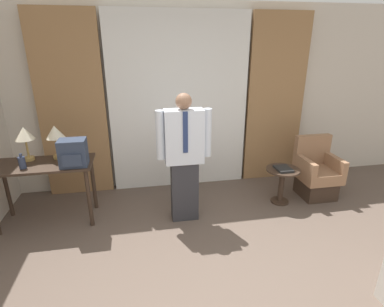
{
  "coord_description": "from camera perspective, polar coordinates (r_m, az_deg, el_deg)",
  "views": [
    {
      "loc": [
        -0.62,
        -1.51,
        2.15
      ],
      "look_at": [
        -0.03,
        1.68,
        0.94
      ],
      "focal_mm": 28.0,
      "sensor_mm": 36.0,
      "label": 1
    }
  ],
  "objects": [
    {
      "name": "backpack",
      "position": [
        3.74,
        -21.7,
        0.08
      ],
      "size": [
        0.31,
        0.25,
        0.32
      ],
      "color": "#2D384C",
      "rests_on": "desk"
    },
    {
      "name": "bottle_by_lamp",
      "position": [
        3.94,
        -29.64,
        -1.48
      ],
      "size": [
        0.08,
        0.08,
        0.18
      ],
      "color": "#2D3851",
      "rests_on": "desk"
    },
    {
      "name": "armchair",
      "position": [
        4.76,
        22.56,
        -3.64
      ],
      "size": [
        0.54,
        0.55,
        0.88
      ],
      "color": "#38281E",
      "rests_on": "ground_plane"
    },
    {
      "name": "curtain_sheer_center",
      "position": [
        4.48,
        -2.37,
        9.33
      ],
      "size": [
        2.04,
        0.06,
        2.58
      ],
      "color": "white",
      "rests_on": "ground_plane"
    },
    {
      "name": "side_table",
      "position": [
        4.38,
        16.75,
        -4.8
      ],
      "size": [
        0.46,
        0.46,
        0.51
      ],
      "color": "#38281E",
      "rests_on": "ground_plane"
    },
    {
      "name": "person",
      "position": [
        3.61,
        -1.5,
        -0.29
      ],
      "size": [
        0.66,
        0.22,
        1.62
      ],
      "color": "#2D2D33",
      "rests_on": "ground_plane"
    },
    {
      "name": "curtain_drape_right",
      "position": [
        4.92,
        15.6,
        9.62
      ],
      "size": [
        0.91,
        0.06,
        2.58
      ],
      "color": "#997047",
      "rests_on": "ground_plane"
    },
    {
      "name": "curtain_drape_left",
      "position": [
        4.52,
        -21.9,
        8.0
      ],
      "size": [
        0.91,
        0.06,
        2.58
      ],
      "color": "#997047",
      "rests_on": "ground_plane"
    },
    {
      "name": "book",
      "position": [
        4.28,
        17.0,
        -2.79
      ],
      "size": [
        0.2,
        0.24,
        0.03
      ],
      "color": "black",
      "rests_on": "side_table"
    },
    {
      "name": "desk",
      "position": [
        4.07,
        -26.52,
        -3.33
      ],
      "size": [
        1.19,
        0.56,
        0.79
      ],
      "color": "#38281E",
      "rests_on": "ground_plane"
    },
    {
      "name": "table_lamp_left",
      "position": [
        4.11,
        -29.28,
        3.0
      ],
      "size": [
        0.22,
        0.22,
        0.42
      ],
      "color": "tan",
      "rests_on": "desk"
    },
    {
      "name": "table_lamp_right",
      "position": [
        4.01,
        -24.62,
        3.39
      ],
      "size": [
        0.22,
        0.22,
        0.42
      ],
      "color": "tan",
      "rests_on": "desk"
    },
    {
      "name": "wall_back",
      "position": [
        4.59,
        -2.62,
        10.37
      ],
      "size": [
        10.0,
        0.06,
        2.7
      ],
      "color": "beige",
      "rests_on": "ground_plane"
    }
  ]
}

